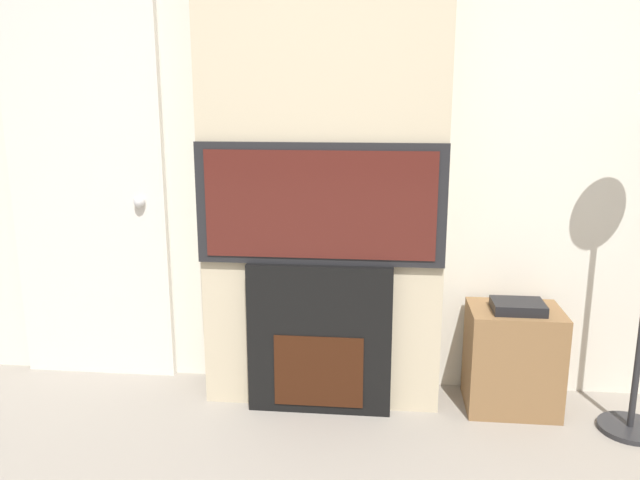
{
  "coord_description": "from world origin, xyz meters",
  "views": [
    {
      "loc": [
        0.3,
        -1.21,
        1.55
      ],
      "look_at": [
        0.0,
        1.68,
        0.88
      ],
      "focal_mm": 35.0,
      "sensor_mm": 36.0,
      "label": 1
    }
  ],
  "objects": [
    {
      "name": "wall_back",
      "position": [
        0.0,
        2.03,
        1.35
      ],
      "size": [
        6.0,
        0.06,
        2.7
      ],
      "color": "silver",
      "rests_on": "ground_plane"
    },
    {
      "name": "media_stand",
      "position": [
        0.96,
        1.78,
        0.27
      ],
      "size": [
        0.45,
        0.34,
        0.58
      ],
      "color": "brown",
      "rests_on": "ground_plane"
    },
    {
      "name": "fireplace",
      "position": [
        0.0,
        1.68,
        0.38
      ],
      "size": [
        0.71,
        0.15,
        0.76
      ],
      "color": "black",
      "rests_on": "ground_plane"
    },
    {
      "name": "chimney_breast",
      "position": [
        0.0,
        1.84,
        1.35
      ],
      "size": [
        1.19,
        0.32,
        2.7
      ],
      "color": "#BCAD8E",
      "rests_on": "ground_plane"
    },
    {
      "name": "entry_door",
      "position": [
        -1.29,
        1.97,
        1.04
      ],
      "size": [
        0.86,
        0.09,
        2.08
      ],
      "color": "silver",
      "rests_on": "ground_plane"
    },
    {
      "name": "television",
      "position": [
        0.0,
        1.68,
        1.05
      ],
      "size": [
        1.19,
        0.07,
        0.58
      ],
      "color": "black",
      "rests_on": "fireplace"
    }
  ]
}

